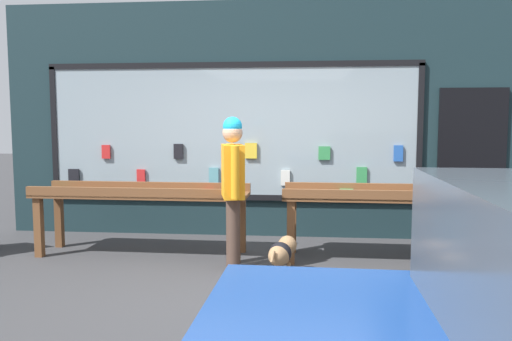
{
  "coord_description": "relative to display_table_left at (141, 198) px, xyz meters",
  "views": [
    {
      "loc": [
        0.45,
        -4.76,
        1.63
      ],
      "look_at": [
        -0.1,
        0.95,
        1.08
      ],
      "focal_mm": 35.0,
      "sensor_mm": 36.0,
      "label": 1
    }
  ],
  "objects": [
    {
      "name": "display_table_left",
      "position": [
        0.0,
        0.0,
        0.0
      ],
      "size": [
        2.64,
        0.7,
        0.87
      ],
      "color": "brown",
      "rests_on": "ground_plane"
    },
    {
      "name": "ground_plane",
      "position": [
        1.53,
        -1.15,
        -0.7
      ],
      "size": [
        40.0,
        40.0,
        0.0
      ],
      "primitive_type": "plane",
      "color": "#38383A"
    },
    {
      "name": "person_browsing",
      "position": [
        1.21,
        -0.54,
        0.29
      ],
      "size": [
        0.32,
        0.65,
        1.7
      ],
      "rotation": [
        0.0,
        0.0,
        1.8
      ],
      "color": "#4C382D",
      "rests_on": "ground_plane"
    },
    {
      "name": "shopfront_facade",
      "position": [
        1.53,
        1.24,
        0.94
      ],
      "size": [
        7.76,
        0.29,
        3.33
      ],
      "color": "#192D33",
      "rests_on": "ground_plane"
    },
    {
      "name": "small_dog",
      "position": [
        1.76,
        -0.79,
        -0.43
      ],
      "size": [
        0.33,
        0.59,
        0.41
      ],
      "rotation": [
        0.0,
        0.0,
        1.28
      ],
      "color": "#99724C",
      "rests_on": "ground_plane"
    },
    {
      "name": "display_table_right",
      "position": [
        3.06,
        0.0,
        0.01
      ],
      "size": [
        2.64,
        0.74,
        0.88
      ],
      "color": "brown",
      "rests_on": "ground_plane"
    }
  ]
}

